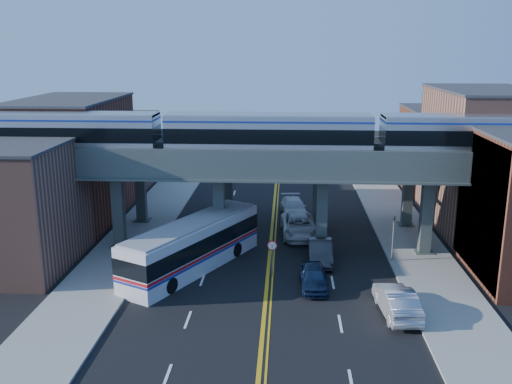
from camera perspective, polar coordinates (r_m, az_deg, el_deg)
ground at (r=38.02m, az=1.02°, el=-10.08°), size 120.00×120.00×0.00m
sidewalk_west at (r=48.94m, az=-12.15°, el=-4.61°), size 5.00×70.00×0.16m
sidewalk_east at (r=48.35m, az=15.29°, el=-5.04°), size 5.00×70.00×0.16m
building_west_a at (r=44.77m, az=-23.14°, el=-1.34°), size 8.00×10.00×9.00m
building_west_b at (r=55.25m, az=-17.86°, el=3.01°), size 8.00×14.00×11.00m
building_west_c at (r=67.60m, az=-13.91°, el=3.97°), size 8.00×10.00×8.00m
building_east_b at (r=54.32m, az=21.66°, el=3.04°), size 8.00×14.00×12.00m
building_east_c at (r=66.83m, az=18.12°, el=3.99°), size 8.00×10.00×9.00m
mural_panel at (r=42.26m, az=21.40°, el=-1.71°), size 0.10×9.50×9.50m
elevated_viaduct_near at (r=43.59m, az=1.45°, el=2.10°), size 52.00×3.60×7.40m
elevated_viaduct_far at (r=50.45m, az=1.70°, el=3.79°), size 52.00×3.60×7.40m
transit_train at (r=43.09m, az=1.24°, el=5.77°), size 47.73×2.99×3.49m
stop_sign at (r=40.11m, az=1.62°, el=-6.03°), size 0.76×0.09×2.63m
traffic_signal at (r=43.48m, az=13.58°, el=-4.04°), size 0.15×0.18×4.10m
transit_bus at (r=41.57m, az=-6.31°, el=-5.38°), size 8.74×13.03×3.40m
car_lane_a at (r=38.70m, az=5.81°, el=-8.48°), size 1.92×4.48×1.51m
car_lane_b at (r=43.19m, az=6.45°, el=-5.94°), size 1.78×4.95×1.63m
car_lane_c at (r=48.77m, az=4.31°, el=-3.41°), size 3.29×6.43×1.74m
car_lane_d at (r=54.53m, az=3.79°, el=-1.55°), size 2.85×5.74×1.60m
car_parked_curb at (r=35.92m, az=13.90°, el=-10.54°), size 2.29×5.39×1.73m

